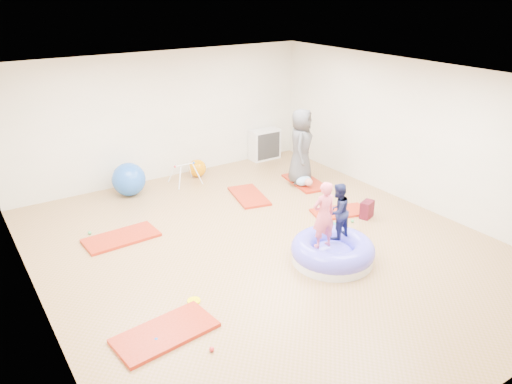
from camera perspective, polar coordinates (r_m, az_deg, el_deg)
room at (r=7.85m, az=1.21°, el=2.66°), size 7.01×8.01×2.81m
gym_mat_front_left at (r=6.63m, az=-10.33°, el=-15.55°), size 1.34×0.77×0.05m
gym_mat_mid_left at (r=8.98m, az=-15.14°, el=-5.06°), size 1.27×0.68×0.05m
gym_mat_center_back at (r=10.33m, az=-0.81°, el=-0.46°), size 0.81×1.25×0.05m
gym_mat_right at (r=9.76m, az=9.53°, el=-2.25°), size 1.17×0.80×0.04m
gym_mat_rear_right at (r=11.11m, az=5.64°, el=1.15°), size 0.78×1.26×0.05m
inflatable_cushion at (r=8.06m, az=8.74°, el=-6.76°), size 1.33×1.33×0.42m
child_pink at (r=7.57m, az=7.77°, el=-2.29°), size 0.42×0.30×1.07m
child_navy at (r=7.90m, az=9.33°, el=-1.86°), size 0.51×0.43×0.92m
adult_caregiver at (r=10.79m, az=5.16°, el=5.23°), size 0.93×0.93×1.63m
infant at (r=10.79m, az=5.59°, el=1.25°), size 0.37×0.37×0.22m
ball_pit_balls at (r=7.93m, az=-0.49°, el=-8.06°), size 4.42×3.92×0.06m
exercise_ball_blue at (r=10.65m, az=-14.33°, el=1.41°), size 0.69×0.69×0.69m
exercise_ball_orange at (r=11.46m, az=-6.72°, el=2.72°), size 0.40×0.40×0.40m
infant_play_gym at (r=11.02m, az=-8.14°, el=2.42°), size 0.60×0.57×0.46m
cube_shelf at (r=12.51m, az=1.01°, el=5.46°), size 0.75×0.37×0.75m
balance_disc at (r=9.07m, az=8.02°, el=-4.03°), size 0.40×0.40×0.09m
backpack at (r=9.61m, az=12.56°, el=-1.96°), size 0.33×0.27×0.33m
yellow_toy at (r=7.15m, az=-7.11°, el=-12.26°), size 0.19×0.19×0.03m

